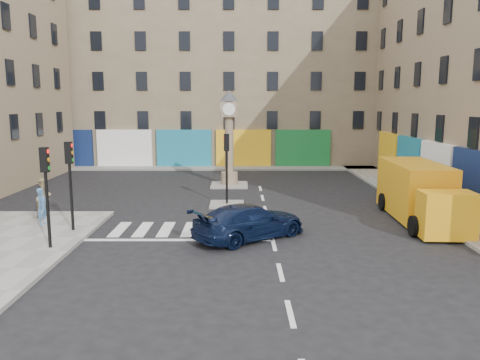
{
  "coord_description": "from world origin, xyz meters",
  "views": [
    {
      "loc": [
        -1.31,
        -16.4,
        5.4
      ],
      "look_at": [
        -1.3,
        4.24,
        2.0
      ],
      "focal_mm": 35.0,
      "sensor_mm": 36.0,
      "label": 1
    }
  ],
  "objects_px": {
    "yellow_van": "(419,193)",
    "pedestrian_blue": "(42,206)",
    "navy_sedan": "(249,221)",
    "traffic_light_left_far": "(70,172)",
    "traffic_light_island": "(227,157)",
    "clock_pillar": "(229,132)",
    "traffic_light_left_near": "(46,181)",
    "pedestrian_tan": "(44,197)"
  },
  "relations": [
    {
      "from": "traffic_light_island",
      "to": "clock_pillar",
      "type": "height_order",
      "value": "clock_pillar"
    },
    {
      "from": "navy_sedan",
      "to": "pedestrian_tan",
      "type": "bearing_deg",
      "value": 35.3
    },
    {
      "from": "traffic_light_left_far",
      "to": "yellow_van",
      "type": "relative_size",
      "value": 0.51
    },
    {
      "from": "traffic_light_left_near",
      "to": "pedestrian_blue",
      "type": "relative_size",
      "value": 2.29
    },
    {
      "from": "traffic_light_left_near",
      "to": "yellow_van",
      "type": "height_order",
      "value": "traffic_light_left_near"
    },
    {
      "from": "pedestrian_blue",
      "to": "navy_sedan",
      "type": "bearing_deg",
      "value": -91.36
    },
    {
      "from": "clock_pillar",
      "to": "pedestrian_blue",
      "type": "xyz_separation_m",
      "value": [
        -7.95,
        -10.46,
        -2.59
      ]
    },
    {
      "from": "traffic_light_island",
      "to": "pedestrian_tan",
      "type": "distance_m",
      "value": 9.09
    },
    {
      "from": "traffic_light_left_far",
      "to": "traffic_light_island",
      "type": "xyz_separation_m",
      "value": [
        6.3,
        5.4,
        -0.03
      ]
    },
    {
      "from": "clock_pillar",
      "to": "yellow_van",
      "type": "xyz_separation_m",
      "value": [
        9.0,
        -9.18,
        -2.25
      ]
    },
    {
      "from": "traffic_light_left_far",
      "to": "pedestrian_blue",
      "type": "height_order",
      "value": "traffic_light_left_far"
    },
    {
      "from": "traffic_light_left_near",
      "to": "traffic_light_island",
      "type": "xyz_separation_m",
      "value": [
        6.3,
        7.8,
        -0.03
      ]
    },
    {
      "from": "traffic_light_left_near",
      "to": "traffic_light_left_far",
      "type": "bearing_deg",
      "value": 90.0
    },
    {
      "from": "yellow_van",
      "to": "pedestrian_blue",
      "type": "xyz_separation_m",
      "value": [
        -16.94,
        -1.28,
        -0.34
      ]
    },
    {
      "from": "clock_pillar",
      "to": "navy_sedan",
      "type": "relative_size",
      "value": 1.26
    },
    {
      "from": "yellow_van",
      "to": "pedestrian_blue",
      "type": "relative_size",
      "value": 4.5
    },
    {
      "from": "traffic_light_left_near",
      "to": "navy_sedan",
      "type": "bearing_deg",
      "value": 12.62
    },
    {
      "from": "traffic_light_island",
      "to": "pedestrian_blue",
      "type": "bearing_deg",
      "value": -150.67
    },
    {
      "from": "traffic_light_left_far",
      "to": "traffic_light_island",
      "type": "bearing_deg",
      "value": 40.6
    },
    {
      "from": "traffic_light_island",
      "to": "traffic_light_left_near",
      "type": "bearing_deg",
      "value": -128.93
    },
    {
      "from": "yellow_van",
      "to": "pedestrian_blue",
      "type": "distance_m",
      "value": 16.99
    },
    {
      "from": "clock_pillar",
      "to": "traffic_light_left_far",
      "type": "bearing_deg",
      "value": -118.94
    },
    {
      "from": "traffic_light_island",
      "to": "clock_pillar",
      "type": "bearing_deg",
      "value": 90.0
    },
    {
      "from": "traffic_light_island",
      "to": "yellow_van",
      "type": "xyz_separation_m",
      "value": [
        9.0,
        -3.18,
        -1.29
      ]
    },
    {
      "from": "navy_sedan",
      "to": "pedestrian_blue",
      "type": "relative_size",
      "value": 3.0
    },
    {
      "from": "traffic_light_island",
      "to": "pedestrian_blue",
      "type": "relative_size",
      "value": 2.29
    },
    {
      "from": "traffic_light_left_near",
      "to": "traffic_light_left_far",
      "type": "distance_m",
      "value": 2.4
    },
    {
      "from": "pedestrian_blue",
      "to": "pedestrian_tan",
      "type": "relative_size",
      "value": 0.88
    },
    {
      "from": "traffic_light_left_near",
      "to": "navy_sedan",
      "type": "xyz_separation_m",
      "value": [
        7.38,
        1.65,
        -1.92
      ]
    },
    {
      "from": "clock_pillar",
      "to": "yellow_van",
      "type": "height_order",
      "value": "clock_pillar"
    },
    {
      "from": "navy_sedan",
      "to": "pedestrian_blue",
      "type": "distance_m",
      "value": 9.18
    },
    {
      "from": "traffic_light_left_far",
      "to": "clock_pillar",
      "type": "distance_m",
      "value": 13.05
    },
    {
      "from": "traffic_light_left_near",
      "to": "yellow_van",
      "type": "xyz_separation_m",
      "value": [
        15.3,
        4.62,
        -1.32
      ]
    },
    {
      "from": "traffic_light_island",
      "to": "yellow_van",
      "type": "distance_m",
      "value": 9.63
    },
    {
      "from": "pedestrian_blue",
      "to": "yellow_van",
      "type": "bearing_deg",
      "value": -76.46
    },
    {
      "from": "pedestrian_blue",
      "to": "traffic_light_left_near",
      "type": "bearing_deg",
      "value": -144.53
    },
    {
      "from": "clock_pillar",
      "to": "pedestrian_tan",
      "type": "xyz_separation_m",
      "value": [
        -8.44,
        -9.02,
        -2.48
      ]
    },
    {
      "from": "traffic_light_left_near",
      "to": "pedestrian_blue",
      "type": "height_order",
      "value": "traffic_light_left_near"
    },
    {
      "from": "traffic_light_left_far",
      "to": "yellow_van",
      "type": "height_order",
      "value": "traffic_light_left_far"
    },
    {
      "from": "traffic_light_left_far",
      "to": "pedestrian_blue",
      "type": "relative_size",
      "value": 2.29
    },
    {
      "from": "traffic_light_left_far",
      "to": "clock_pillar",
      "type": "bearing_deg",
      "value": 61.06
    },
    {
      "from": "navy_sedan",
      "to": "pedestrian_tan",
      "type": "distance_m",
      "value": 10.02
    }
  ]
}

